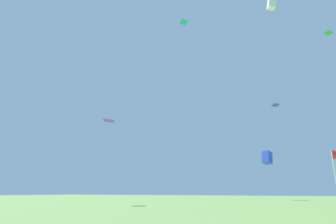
% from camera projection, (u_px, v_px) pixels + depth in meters
% --- Properties ---
extents(distant_kite_green_mid_right, '(0.72, 0.71, 0.22)m').
position_uv_depth(distant_kite_green_mid_right, '(329.00, 33.00, 25.93)').
color(distant_kite_green_mid_right, green).
extents(distant_kite_white_far_center, '(0.81, 0.72, 0.92)m').
position_uv_depth(distant_kite_white_far_center, '(272.00, 3.00, 20.09)').
color(distant_kite_white_far_center, white).
extents(distant_kite_blue_overhead_distant, '(0.75, 0.73, 0.28)m').
position_uv_depth(distant_kite_blue_overhead_distant, '(275.00, 105.00, 28.77)').
color(distant_kite_blue_overhead_distant, blue).
extents(distant_kite_purple_high_right, '(0.87, 0.88, 0.19)m').
position_uv_depth(distant_kite_purple_high_right, '(109.00, 120.00, 19.55)').
color(distant_kite_purple_high_right, purple).
extents(distant_kite_teal_low_left, '(0.71, 0.72, 0.27)m').
position_uv_depth(distant_kite_teal_low_left, '(184.00, 22.00, 25.42)').
color(distant_kite_teal_low_left, '#19B2AD').
extents(distant_kite_blue_mid_left, '(1.02, 1.27, 1.42)m').
position_uv_depth(distant_kite_blue_mid_left, '(267.00, 158.00, 28.37)').
color(distant_kite_blue_mid_left, blue).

